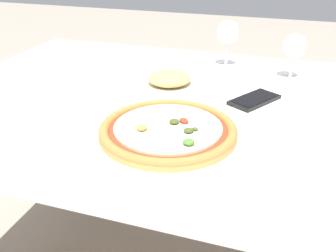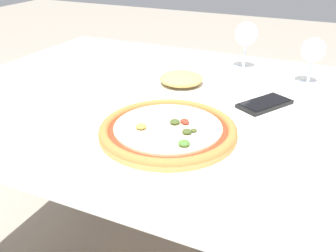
{
  "view_description": "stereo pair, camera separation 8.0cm",
  "coord_description": "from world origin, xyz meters",
  "px_view_note": "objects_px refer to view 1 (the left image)",
  "views": [
    {
      "loc": [
        0.35,
        -0.88,
        1.1
      ],
      "look_at": [
        0.13,
        -0.21,
        0.74
      ],
      "focal_mm": 40.0,
      "sensor_mm": 36.0,
      "label": 1
    },
    {
      "loc": [
        0.43,
        -0.85,
        1.1
      ],
      "look_at": [
        0.13,
        -0.21,
        0.74
      ],
      "focal_mm": 40.0,
      "sensor_mm": 36.0,
      "label": 2
    }
  ],
  "objects_px": {
    "dining_table": "(148,125)",
    "cell_phone": "(254,100)",
    "wine_glass_far_right": "(228,34)",
    "side_plate": "(169,82)",
    "wine_glass_far_left": "(295,48)",
    "pizza_plate": "(168,131)",
    "fork": "(82,79)"
  },
  "relations": [
    {
      "from": "dining_table",
      "to": "fork",
      "type": "distance_m",
      "value": 0.26
    },
    {
      "from": "wine_glass_far_right",
      "to": "pizza_plate",
      "type": "bearing_deg",
      "value": -92.98
    },
    {
      "from": "dining_table",
      "to": "fork",
      "type": "xyz_separation_m",
      "value": [
        -0.24,
        0.06,
        0.09
      ]
    },
    {
      "from": "wine_glass_far_left",
      "to": "wine_glass_far_right",
      "type": "bearing_deg",
      "value": 163.74
    },
    {
      "from": "dining_table",
      "to": "pizza_plate",
      "type": "distance_m",
      "value": 0.27
    },
    {
      "from": "fork",
      "to": "wine_glass_far_right",
      "type": "height_order",
      "value": "wine_glass_far_right"
    },
    {
      "from": "pizza_plate",
      "to": "cell_phone",
      "type": "bearing_deg",
      "value": 59.61
    },
    {
      "from": "pizza_plate",
      "to": "wine_glass_far_right",
      "type": "height_order",
      "value": "wine_glass_far_right"
    },
    {
      "from": "wine_glass_far_left",
      "to": "cell_phone",
      "type": "bearing_deg",
      "value": -111.52
    },
    {
      "from": "wine_glass_far_left",
      "to": "wine_glass_far_right",
      "type": "relative_size",
      "value": 0.9
    },
    {
      "from": "dining_table",
      "to": "side_plate",
      "type": "distance_m",
      "value": 0.14
    },
    {
      "from": "dining_table",
      "to": "wine_glass_far_left",
      "type": "relative_size",
      "value": 8.64
    },
    {
      "from": "wine_glass_far_right",
      "to": "side_plate",
      "type": "relative_size",
      "value": 0.71
    },
    {
      "from": "pizza_plate",
      "to": "wine_glass_far_left",
      "type": "bearing_deg",
      "value": 63.39
    },
    {
      "from": "wine_glass_far_left",
      "to": "cell_phone",
      "type": "height_order",
      "value": "wine_glass_far_left"
    },
    {
      "from": "pizza_plate",
      "to": "side_plate",
      "type": "relative_size",
      "value": 1.59
    },
    {
      "from": "fork",
      "to": "wine_glass_far_right",
      "type": "distance_m",
      "value": 0.49
    },
    {
      "from": "wine_glass_far_right",
      "to": "side_plate",
      "type": "bearing_deg",
      "value": -116.7
    },
    {
      "from": "dining_table",
      "to": "cell_phone",
      "type": "height_order",
      "value": "cell_phone"
    },
    {
      "from": "fork",
      "to": "wine_glass_far_right",
      "type": "xyz_separation_m",
      "value": [
        0.39,
        0.26,
        0.11
      ]
    },
    {
      "from": "wine_glass_far_left",
      "to": "side_plate",
      "type": "relative_size",
      "value": 0.65
    },
    {
      "from": "fork",
      "to": "wine_glass_far_right",
      "type": "relative_size",
      "value": 1.1
    },
    {
      "from": "dining_table",
      "to": "fork",
      "type": "relative_size",
      "value": 7.07
    },
    {
      "from": "wine_glass_far_right",
      "to": "dining_table",
      "type": "bearing_deg",
      "value": -115.55
    },
    {
      "from": "cell_phone",
      "to": "pizza_plate",
      "type": "bearing_deg",
      "value": -120.39
    },
    {
      "from": "dining_table",
      "to": "side_plate",
      "type": "height_order",
      "value": "side_plate"
    },
    {
      "from": "dining_table",
      "to": "side_plate",
      "type": "relative_size",
      "value": 5.57
    },
    {
      "from": "pizza_plate",
      "to": "wine_glass_far_right",
      "type": "bearing_deg",
      "value": 87.02
    },
    {
      "from": "fork",
      "to": "side_plate",
      "type": "height_order",
      "value": "side_plate"
    },
    {
      "from": "dining_table",
      "to": "cell_phone",
      "type": "bearing_deg",
      "value": 11.23
    },
    {
      "from": "dining_table",
      "to": "pizza_plate",
      "type": "xyz_separation_m",
      "value": [
        0.13,
        -0.21,
        0.1
      ]
    },
    {
      "from": "wine_glass_far_right",
      "to": "cell_phone",
      "type": "bearing_deg",
      "value": -65.04
    }
  ]
}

